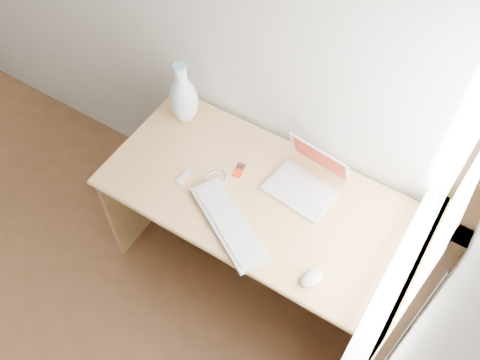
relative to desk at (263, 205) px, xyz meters
The scene contains 9 objects.
window 1.06m from the desk, 12.47° to the right, with size 0.11×0.99×1.10m.
desk is the anchor object (origin of this frame).
laptop 0.31m from the desk, 23.11° to the left, with size 0.32×0.28×0.20m.
external_keyboard 0.36m from the desk, 92.57° to the right, with size 0.49×0.36×0.02m.
mouse 0.57m from the desk, 38.56° to the right, with size 0.07×0.11×0.04m, color silver.
ipod 0.25m from the desk, behind, with size 0.05×0.09×0.01m.
cable_coil 0.31m from the desk, 151.49° to the right, with size 0.11×0.11×0.01m, color silver.
remote 0.43m from the desk, 150.20° to the right, with size 0.03×0.09×0.01m, color silver.
vase 0.65m from the desk, 167.44° to the left, with size 0.14×0.14×0.36m.
Camera 1 is at (1.64, 0.19, 2.73)m, focal length 40.00 mm.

